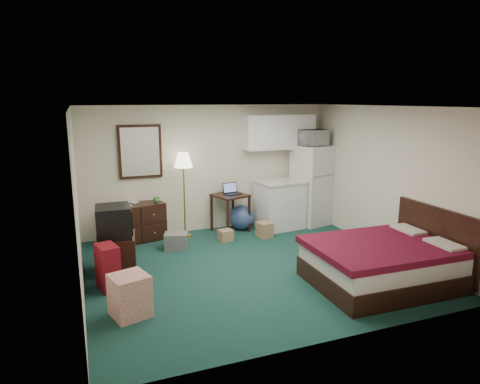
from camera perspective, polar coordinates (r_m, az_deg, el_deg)
name	(u,v)px	position (r m, az deg, el deg)	size (l,w,h in m)	color
floor	(252,268)	(6.87, 1.58, -10.03)	(5.00, 4.50, 0.01)	#0F2E2A
ceiling	(253,107)	(6.35, 1.72, 11.32)	(5.00, 4.50, 0.01)	silver
walls	(252,190)	(6.50, 1.65, 0.22)	(5.01, 4.51, 2.50)	silver
mirror	(140,152)	(8.22, -13.18, 5.27)	(0.80, 0.06, 1.00)	white
upper_cabinets	(279,132)	(8.87, 5.25, 7.98)	(1.50, 0.35, 0.70)	white
headboard	(435,240)	(7.05, 24.61, -5.82)	(0.06, 1.56, 1.00)	black
dresser	(136,223)	(8.22, -13.67, -4.01)	(1.03, 0.47, 0.70)	black
floor_lamp	(184,195)	(8.22, -7.45, -0.42)	(0.35, 0.35, 1.63)	gold
desk	(230,213)	(8.57, -1.31, -2.79)	(0.60, 0.60, 0.76)	black
exercise_ball	(242,217)	(8.71, 0.23, -3.40)	(0.51, 0.51, 0.51)	#364C86
kitchen_counter	(280,205)	(8.81, 5.35, -1.78)	(0.87, 0.66, 0.95)	white
fridge	(312,185)	(9.14, 9.57, 0.94)	(0.69, 0.69, 1.67)	silver
bed	(381,264)	(6.49, 18.23, -9.12)	(1.90, 1.49, 0.61)	#47061C
tv_stand	(117,254)	(6.90, -16.10, -7.90)	(0.57, 0.62, 0.57)	black
suitcase	(108,267)	(6.30, -17.20, -9.57)	(0.25, 0.39, 0.64)	maroon
retail_box	(130,296)	(5.52, -14.47, -13.22)	(0.42, 0.42, 0.53)	white
file_bin	(176,241)	(7.72, -8.49, -6.47)	(0.41, 0.30, 0.28)	slate
cardboard_box_a	(225,235)	(8.06, -1.95, -5.79)	(0.25, 0.21, 0.21)	tan
cardboard_box_b	(264,230)	(8.28, 3.26, -5.04)	(0.24, 0.29, 0.29)	tan
laptop	(233,189)	(8.45, -0.97, 0.39)	(0.31, 0.25, 0.21)	black
crt_tv	(113,221)	(6.72, -16.55, -3.79)	(0.52, 0.56, 0.48)	black
microwave	(312,136)	(8.94, 9.62, 7.41)	(0.59, 0.33, 0.40)	silver
book_a	(122,201)	(8.00, -15.43, -1.17)	(0.15, 0.02, 0.21)	tan
book_b	(130,198)	(8.19, -14.47, -0.83)	(0.15, 0.02, 0.20)	tan
mug	(157,199)	(8.18, -11.07, -0.96)	(0.12, 0.10, 0.12)	#518D47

